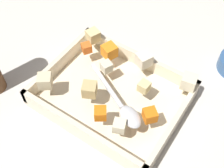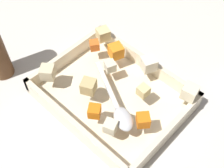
# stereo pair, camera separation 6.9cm
# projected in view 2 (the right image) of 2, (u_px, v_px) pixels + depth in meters

# --- Properties ---
(ground_plane) EXTENTS (4.00, 4.00, 0.00)m
(ground_plane) POSITION_uv_depth(u_px,v_px,m) (113.00, 93.00, 0.75)
(ground_plane) COLOR beige
(baking_dish) EXTENTS (0.34, 0.27, 0.05)m
(baking_dish) POSITION_uv_depth(u_px,v_px,m) (112.00, 96.00, 0.73)
(baking_dish) COLOR beige
(baking_dish) RESTS_ON ground_plane
(carrot_chunk_corner_sw) EXTENTS (0.04, 0.04, 0.03)m
(carrot_chunk_corner_sw) POSITION_uv_depth(u_px,v_px,m) (94.00, 111.00, 0.64)
(carrot_chunk_corner_sw) COLOR orange
(carrot_chunk_corner_sw) RESTS_ON baking_dish
(carrot_chunk_far_left) EXTENTS (0.04, 0.04, 0.03)m
(carrot_chunk_far_left) POSITION_uv_depth(u_px,v_px,m) (143.00, 120.00, 0.63)
(carrot_chunk_far_left) COLOR orange
(carrot_chunk_far_left) RESTS_ON baking_dish
(carrot_chunk_corner_ne) EXTENTS (0.03, 0.03, 0.02)m
(carrot_chunk_corner_ne) POSITION_uv_depth(u_px,v_px,m) (94.00, 45.00, 0.76)
(carrot_chunk_corner_ne) COLOR orange
(carrot_chunk_corner_ne) RESTS_ON baking_dish
(carrot_chunk_near_left) EXTENTS (0.04, 0.04, 0.03)m
(carrot_chunk_near_left) POSITION_uv_depth(u_px,v_px,m) (116.00, 51.00, 0.74)
(carrot_chunk_near_left) COLOR orange
(carrot_chunk_near_left) RESTS_ON baking_dish
(potato_chunk_mid_left) EXTENTS (0.03, 0.03, 0.02)m
(potato_chunk_mid_left) POSITION_uv_depth(u_px,v_px,m) (143.00, 91.00, 0.68)
(potato_chunk_mid_left) COLOR #E0CC89
(potato_chunk_mid_left) RESTS_ON baking_dish
(potato_chunk_center) EXTENTS (0.04, 0.04, 0.03)m
(potato_chunk_center) POSITION_uv_depth(u_px,v_px,m) (190.00, 92.00, 0.67)
(potato_chunk_center) COLOR beige
(potato_chunk_center) RESTS_ON baking_dish
(potato_chunk_near_spoon) EXTENTS (0.03, 0.03, 0.03)m
(potato_chunk_near_spoon) POSITION_uv_depth(u_px,v_px,m) (110.00, 126.00, 0.62)
(potato_chunk_near_spoon) COLOR beige
(potato_chunk_near_spoon) RESTS_ON baking_dish
(potato_chunk_far_right) EXTENTS (0.04, 0.04, 0.03)m
(potato_chunk_far_right) POSITION_uv_depth(u_px,v_px,m) (103.00, 34.00, 0.78)
(potato_chunk_far_right) COLOR #E0CC89
(potato_chunk_far_right) RESTS_ON baking_dish
(potato_chunk_back_center) EXTENTS (0.04, 0.04, 0.03)m
(potato_chunk_back_center) POSITION_uv_depth(u_px,v_px,m) (48.00, 72.00, 0.70)
(potato_chunk_back_center) COLOR beige
(potato_chunk_back_center) RESTS_ON baking_dish
(potato_chunk_heap_side) EXTENTS (0.04, 0.04, 0.03)m
(potato_chunk_heap_side) POSITION_uv_depth(u_px,v_px,m) (89.00, 86.00, 0.68)
(potato_chunk_heap_side) COLOR tan
(potato_chunk_heap_side) RESTS_ON baking_dish
(parsnip_chunk_front_center) EXTENTS (0.03, 0.03, 0.02)m
(parsnip_chunk_front_center) POSITION_uv_depth(u_px,v_px,m) (110.00, 66.00, 0.72)
(parsnip_chunk_front_center) COLOR beige
(parsnip_chunk_front_center) RESTS_ON baking_dish
(parsnip_chunk_under_handle) EXTENTS (0.04, 0.04, 0.03)m
(parsnip_chunk_under_handle) POSITION_uv_depth(u_px,v_px,m) (148.00, 64.00, 0.72)
(parsnip_chunk_under_handle) COLOR silver
(parsnip_chunk_under_handle) RESTS_ON baking_dish
(serving_spoon) EXTENTS (0.20, 0.12, 0.02)m
(serving_spoon) POSITION_uv_depth(u_px,v_px,m) (121.00, 114.00, 0.64)
(serving_spoon) COLOR silver
(serving_spoon) RESTS_ON baking_dish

